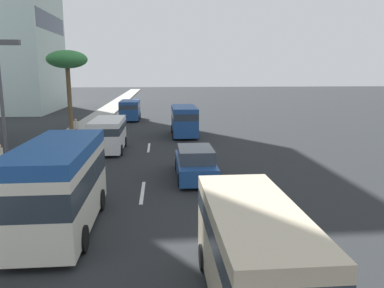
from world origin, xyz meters
TOP-DOWN VIEW (x-y plane):
  - ground_plane at (31.50, 0.00)m, footprint 198.00×198.00m
  - sidewalk_right at (31.50, 6.52)m, footprint 162.00×2.95m
  - lane_stripe_mid at (13.49, 0.00)m, footprint 3.20×0.16m
  - lane_stripe_far at (23.66, 0.00)m, footprint 3.20×0.16m
  - van_lead at (4.99, -3.00)m, footprint 5.37×2.17m
  - van_second at (22.79, 2.76)m, footprint 4.92×2.18m
  - van_third at (28.54, -2.92)m, footprint 5.22×2.17m
  - minibus_fourth at (9.69, 2.64)m, footprint 6.10×2.39m
  - car_fifth at (15.66, -2.65)m, footprint 4.80×1.97m
  - van_sixth at (39.33, 2.54)m, footprint 4.66×2.20m
  - pedestrian_near_lamp at (27.26, 5.94)m, footprint 0.37×0.39m
  - pedestrian_mid_block at (16.27, 7.36)m, footprint 0.31×0.37m
  - palm_tree at (32.32, 7.52)m, footprint 3.65×3.65m
  - street_lamp at (12.52, 5.34)m, footprint 0.24×0.97m

SIDE VIEW (x-z plane):
  - ground_plane at x=31.50m, z-range 0.00..0.00m
  - lane_stripe_mid at x=13.49m, z-range 0.00..0.01m
  - lane_stripe_far at x=23.66m, z-range 0.00..0.01m
  - sidewalk_right at x=31.50m, z-range 0.00..0.15m
  - car_fifth at x=15.66m, z-range -0.04..1.60m
  - pedestrian_near_lamp at x=27.26m, z-range 0.22..1.82m
  - pedestrian_mid_block at x=16.27m, z-range 0.24..1.94m
  - van_sixth at x=39.33m, z-range 0.17..2.40m
  - van_second at x=22.79m, z-range 0.17..2.42m
  - van_lead at x=4.99m, z-range 0.18..2.60m
  - van_third at x=28.54m, z-range 0.18..2.71m
  - minibus_fourth at x=9.69m, z-range 0.15..3.24m
  - street_lamp at x=12.52m, z-range 0.94..7.53m
  - palm_tree at x=32.32m, z-range 2.80..10.05m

